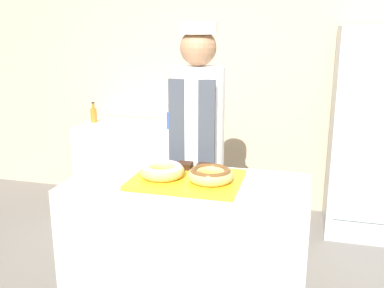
{
  "coord_description": "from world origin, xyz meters",
  "views": [
    {
      "loc": [
        0.57,
        -2.04,
        1.72
      ],
      "look_at": [
        0.0,
        0.1,
        1.14
      ],
      "focal_mm": 40.0,
      "sensor_mm": 36.0,
      "label": 1
    }
  ],
  "objects_px": {
    "baker_person": "(198,150)",
    "beverage_fridge": "(369,134)",
    "bottle_amber": "(94,115)",
    "chest_freezer": "(137,166)",
    "donut_chocolate_glaze": "(210,174)",
    "brownie_back_left": "(185,165)",
    "donut_light_glaze": "(162,170)",
    "brownie_back_right": "(204,167)",
    "bottle_blue": "(170,119)",
    "serving_tray": "(187,180)"
  },
  "relations": [
    {
      "from": "baker_person",
      "to": "beverage_fridge",
      "type": "xyz_separation_m",
      "value": [
        1.22,
        1.11,
        -0.07
      ]
    },
    {
      "from": "bottle_amber",
      "to": "chest_freezer",
      "type": "bearing_deg",
      "value": -1.61
    },
    {
      "from": "donut_chocolate_glaze",
      "to": "brownie_back_left",
      "type": "bearing_deg",
      "value": 137.45
    },
    {
      "from": "chest_freezer",
      "to": "donut_light_glaze",
      "type": "bearing_deg",
      "value": -63.57
    },
    {
      "from": "brownie_back_right",
      "to": "beverage_fridge",
      "type": "distance_m",
      "value": 1.92
    },
    {
      "from": "donut_light_glaze",
      "to": "bottle_blue",
      "type": "height_order",
      "value": "bottle_blue"
    },
    {
      "from": "brownie_back_left",
      "to": "brownie_back_right",
      "type": "bearing_deg",
      "value": 0.0
    },
    {
      "from": "bottle_amber",
      "to": "donut_chocolate_glaze",
      "type": "bearing_deg",
      "value": -48.27
    },
    {
      "from": "baker_person",
      "to": "bottle_amber",
      "type": "xyz_separation_m",
      "value": [
        -1.36,
        1.13,
        -0.03
      ]
    },
    {
      "from": "serving_tray",
      "to": "donut_light_glaze",
      "type": "height_order",
      "value": "donut_light_glaze"
    },
    {
      "from": "brownie_back_right",
      "to": "baker_person",
      "type": "relative_size",
      "value": 0.04
    },
    {
      "from": "serving_tray",
      "to": "donut_light_glaze",
      "type": "distance_m",
      "value": 0.14
    },
    {
      "from": "brownie_back_left",
      "to": "brownie_back_right",
      "type": "height_order",
      "value": "same"
    },
    {
      "from": "baker_person",
      "to": "chest_freezer",
      "type": "xyz_separation_m",
      "value": [
        -0.91,
        1.12,
        -0.53
      ]
    },
    {
      "from": "donut_light_glaze",
      "to": "beverage_fridge",
      "type": "xyz_separation_m",
      "value": [
        1.24,
        1.77,
        -0.13
      ]
    },
    {
      "from": "donut_chocolate_glaze",
      "to": "bottle_blue",
      "type": "xyz_separation_m",
      "value": [
        -0.77,
        1.7,
        -0.09
      ]
    },
    {
      "from": "brownie_back_left",
      "to": "baker_person",
      "type": "distance_m",
      "value": 0.49
    },
    {
      "from": "brownie_back_right",
      "to": "chest_freezer",
      "type": "xyz_separation_m",
      "value": [
        -1.07,
        1.61,
        -0.57
      ]
    },
    {
      "from": "brownie_back_right",
      "to": "bottle_blue",
      "type": "bearing_deg",
      "value": 114.34
    },
    {
      "from": "donut_light_glaze",
      "to": "donut_chocolate_glaze",
      "type": "distance_m",
      "value": 0.26
    },
    {
      "from": "brownie_back_left",
      "to": "bottle_blue",
      "type": "bearing_deg",
      "value": 110.84
    },
    {
      "from": "baker_person",
      "to": "chest_freezer",
      "type": "bearing_deg",
      "value": 129.05
    },
    {
      "from": "donut_light_glaze",
      "to": "beverage_fridge",
      "type": "height_order",
      "value": "beverage_fridge"
    },
    {
      "from": "chest_freezer",
      "to": "bottle_blue",
      "type": "relative_size",
      "value": 4.69
    },
    {
      "from": "serving_tray",
      "to": "baker_person",
      "type": "bearing_deg",
      "value": 99.4
    },
    {
      "from": "baker_person",
      "to": "bottle_amber",
      "type": "height_order",
      "value": "baker_person"
    },
    {
      "from": "brownie_back_left",
      "to": "beverage_fridge",
      "type": "distance_m",
      "value": 1.98
    },
    {
      "from": "brownie_back_left",
      "to": "donut_light_glaze",
      "type": "bearing_deg",
      "value": -113.74
    },
    {
      "from": "brownie_back_right",
      "to": "beverage_fridge",
      "type": "relative_size",
      "value": 0.05
    },
    {
      "from": "chest_freezer",
      "to": "bottle_blue",
      "type": "height_order",
      "value": "bottle_blue"
    },
    {
      "from": "brownie_back_left",
      "to": "baker_person",
      "type": "xyz_separation_m",
      "value": [
        -0.05,
        0.49,
        -0.04
      ]
    },
    {
      "from": "chest_freezer",
      "to": "bottle_amber",
      "type": "distance_m",
      "value": 0.67
    },
    {
      "from": "baker_person",
      "to": "beverage_fridge",
      "type": "bearing_deg",
      "value": 42.42
    },
    {
      "from": "brownie_back_right",
      "to": "bottle_amber",
      "type": "distance_m",
      "value": 2.22
    },
    {
      "from": "donut_light_glaze",
      "to": "beverage_fridge",
      "type": "bearing_deg",
      "value": 55.0
    },
    {
      "from": "chest_freezer",
      "to": "bottle_blue",
      "type": "bearing_deg",
      "value": -11.6
    },
    {
      "from": "serving_tray",
      "to": "bottle_amber",
      "type": "xyz_separation_m",
      "value": [
        -1.47,
        1.77,
        -0.05
      ]
    },
    {
      "from": "chest_freezer",
      "to": "brownie_back_left",
      "type": "bearing_deg",
      "value": -59.21
    },
    {
      "from": "beverage_fridge",
      "to": "chest_freezer",
      "type": "distance_m",
      "value": 2.17
    },
    {
      "from": "donut_light_glaze",
      "to": "bottle_amber",
      "type": "height_order",
      "value": "same"
    },
    {
      "from": "brownie_back_right",
      "to": "bottle_blue",
      "type": "relative_size",
      "value": 0.35
    },
    {
      "from": "beverage_fridge",
      "to": "bottle_blue",
      "type": "distance_m",
      "value": 1.75
    },
    {
      "from": "donut_chocolate_glaze",
      "to": "beverage_fridge",
      "type": "relative_size",
      "value": 0.13
    },
    {
      "from": "donut_light_glaze",
      "to": "beverage_fridge",
      "type": "distance_m",
      "value": 2.16
    },
    {
      "from": "serving_tray",
      "to": "bottle_amber",
      "type": "height_order",
      "value": "bottle_amber"
    },
    {
      "from": "beverage_fridge",
      "to": "brownie_back_right",
      "type": "bearing_deg",
      "value": -123.39
    },
    {
      "from": "serving_tray",
      "to": "bottle_amber",
      "type": "relative_size",
      "value": 2.77
    },
    {
      "from": "brownie_back_right",
      "to": "baker_person",
      "type": "bearing_deg",
      "value": 108.18
    },
    {
      "from": "donut_chocolate_glaze",
      "to": "bottle_blue",
      "type": "height_order",
      "value": "bottle_blue"
    },
    {
      "from": "serving_tray",
      "to": "baker_person",
      "type": "relative_size",
      "value": 0.32
    }
  ]
}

